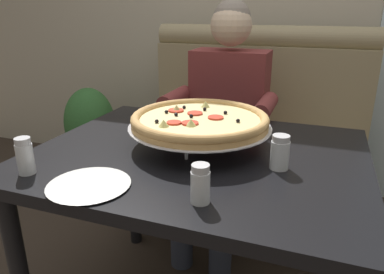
{
  "coord_description": "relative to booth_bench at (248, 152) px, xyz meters",
  "views": [
    {
      "loc": [
        0.39,
        -1.11,
        1.23
      ],
      "look_at": [
        -0.03,
        0.01,
        0.8
      ],
      "focal_mm": 33.81,
      "sensor_mm": 36.0,
      "label": 1
    }
  ],
  "objects": [
    {
      "name": "booth_bench",
      "position": [
        0.0,
        0.0,
        0.0
      ],
      "size": [
        1.33,
        0.78,
        1.13
      ],
      "color": "#998966",
      "rests_on": "ground_plane"
    },
    {
      "name": "dining_table",
      "position": [
        0.0,
        -0.93,
        0.26
      ],
      "size": [
        1.13,
        0.91,
        0.75
      ],
      "color": "black",
      "rests_on": "ground_plane"
    },
    {
      "name": "diner_main",
      "position": [
        -0.09,
        -0.27,
        0.31
      ],
      "size": [
        0.54,
        0.64,
        1.27
      ],
      "color": "#2D3342",
      "rests_on": "ground_plane"
    },
    {
      "name": "pizza",
      "position": [
        -0.01,
        -0.87,
        0.45
      ],
      "size": [
        0.51,
        0.51,
        0.13
      ],
      "color": "silver",
      "rests_on": "dining_table"
    },
    {
      "name": "shaker_pepper_flakes",
      "position": [
        0.28,
        -0.97,
        0.4
      ],
      "size": [
        0.06,
        0.06,
        0.11
      ],
      "color": "white",
      "rests_on": "dining_table"
    },
    {
      "name": "shaker_oregano",
      "position": [
        0.12,
        -1.26,
        0.4
      ],
      "size": [
        0.05,
        0.05,
        0.11
      ],
      "color": "white",
      "rests_on": "dining_table"
    },
    {
      "name": "shaker_parmesan",
      "position": [
        -0.43,
        -1.27,
        0.4
      ],
      "size": [
        0.05,
        0.05,
        0.11
      ],
      "color": "white",
      "rests_on": "dining_table"
    },
    {
      "name": "plate_near_left",
      "position": [
        -0.2,
        -1.28,
        0.37
      ],
      "size": [
        0.23,
        0.23,
        0.02
      ],
      "color": "white",
      "rests_on": "dining_table"
    },
    {
      "name": "potted_plant",
      "position": [
        -1.17,
        0.05,
        -0.01
      ],
      "size": [
        0.36,
        0.36,
        0.7
      ],
      "color": "brown",
      "rests_on": "ground_plane"
    }
  ]
}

